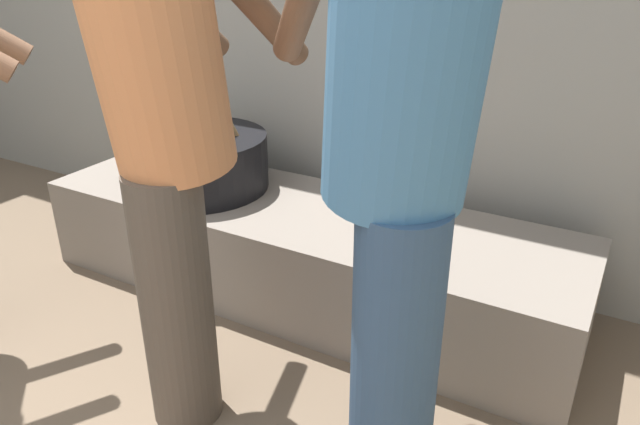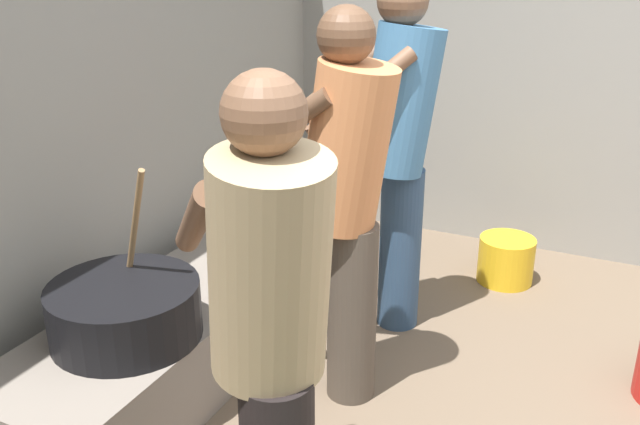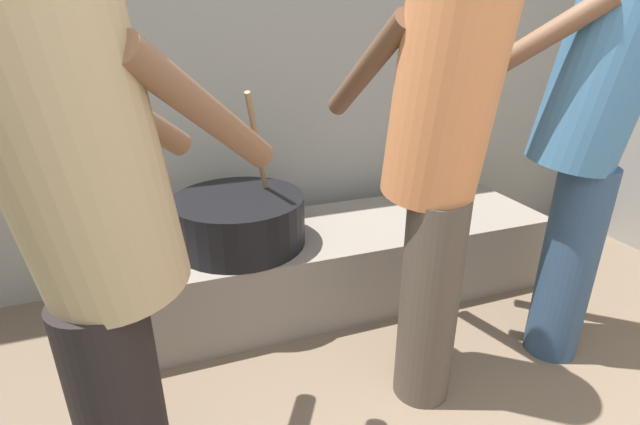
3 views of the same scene
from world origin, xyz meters
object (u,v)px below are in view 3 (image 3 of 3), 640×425
(cooking_pot_main, at_px, (240,220))
(cook_in_orange_shirt, at_px, (438,154))
(cook_in_tan_shirt, at_px, (98,238))
(cook_in_blue_shirt, at_px, (590,123))

(cooking_pot_main, height_order, cook_in_orange_shirt, cook_in_orange_shirt)
(cook_in_tan_shirt, bearing_deg, cook_in_blue_shirt, 7.96)
(cooking_pot_main, height_order, cook_in_tan_shirt, cook_in_tan_shirt)
(cooking_pot_main, xyz_separation_m, cook_in_orange_shirt, (0.51, -0.68, 0.42))
(cook_in_orange_shirt, xyz_separation_m, cook_in_tan_shirt, (-0.95, -0.21, -0.04))
(cook_in_blue_shirt, xyz_separation_m, cook_in_tan_shirt, (-1.56, -0.22, -0.09))
(cook_in_tan_shirt, bearing_deg, cooking_pot_main, 63.93)
(cooking_pot_main, relative_size, cook_in_blue_shirt, 0.41)
(cooking_pot_main, relative_size, cook_in_orange_shirt, 0.43)
(cooking_pot_main, distance_m, cook_in_orange_shirt, 0.95)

